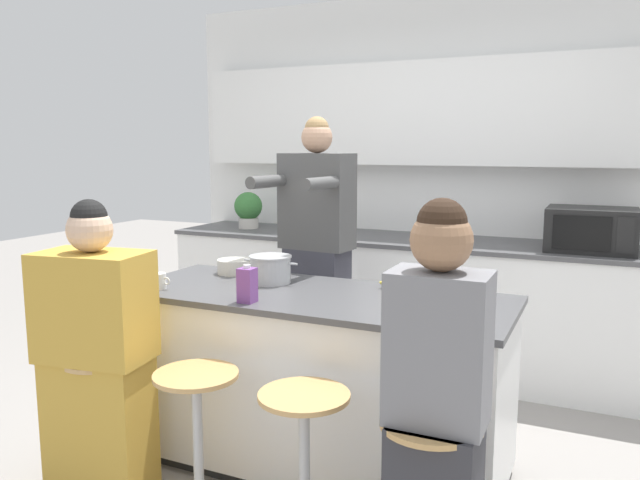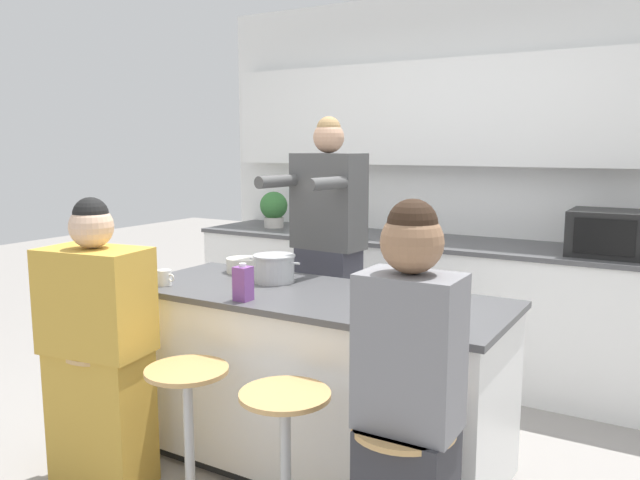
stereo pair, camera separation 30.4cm
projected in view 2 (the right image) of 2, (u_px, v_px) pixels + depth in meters
ground_plane at (312, 464)px, 3.15m from camera, size 16.00×16.00×0.00m
wall_back at (450, 153)px, 4.57m from camera, size 3.89×0.22×2.70m
back_counter at (429, 305)px, 4.44m from camera, size 3.61×0.70×0.94m
kitchen_island at (312, 379)px, 3.08m from camera, size 1.90×0.76×0.89m
bar_stool_leftmost at (107, 412)px, 2.95m from camera, size 0.38×0.38×0.65m
bar_stool_center_left at (189, 436)px, 2.70m from camera, size 0.38×0.38×0.65m
bar_stool_center_right at (286, 467)px, 2.44m from camera, size 0.38×0.38×0.65m
person_cooking at (328, 267)px, 3.75m from camera, size 0.47×0.57×1.76m
person_wrapped_blanket at (98, 354)px, 2.88m from camera, size 0.52×0.35×1.37m
person_seated_near at (408, 421)px, 2.10m from camera, size 0.33×0.27×1.42m
cooking_pot at (274, 268)px, 3.25m from camera, size 0.31×0.22×0.14m
fruit_bowl at (243, 265)px, 3.52m from camera, size 0.19×0.19×0.08m
coffee_cup_near at (165, 278)px, 3.18m from camera, size 0.10×0.07×0.08m
banana_bunch at (394, 286)px, 3.07m from camera, size 0.15×0.11×0.05m
juice_carton at (243, 283)px, 2.86m from camera, size 0.07×0.07×0.17m
microwave at (617, 233)px, 3.72m from camera, size 0.53×0.41×0.27m
potted_plant at (274, 208)px, 5.03m from camera, size 0.22×0.22×0.29m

